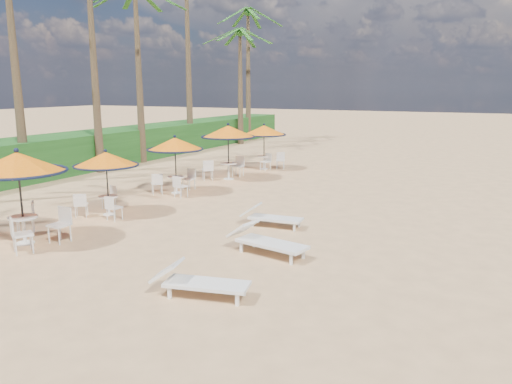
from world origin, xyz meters
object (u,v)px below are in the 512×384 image
Objects in this scene: station_0 at (21,174)px; lounger_mid at (265,240)px; station_1 at (105,167)px; lounger_far at (269,216)px; station_2 at (175,151)px; station_3 at (228,136)px; station_4 at (265,134)px; lounger_near at (197,281)px.

lounger_mid is (6.08, 2.06, -1.53)m from station_0.
station_1 is 1.14× the size of lounger_far.
station_3 is at bearing 85.22° from station_2.
station_3 is 1.09× the size of station_4.
lounger_near is at bearing -8.56° from station_0.
station_0 is 6.60m from lounger_mid.
station_3 is at bearing 104.10° from lounger_near.
station_4 is at bearing 84.87° from station_2.
station_0 reaches higher than station_4.
station_4 is at bearing 88.19° from station_0.
station_4 is at bearing 86.52° from station_1.
station_0 reaches higher than station_1.
station_4 is 13.31m from lounger_mid.
lounger_mid is at bearing -64.81° from station_4.
station_2 reaches higher than lounger_far.
lounger_mid is 2.53m from lounger_far.
lounger_mid is (5.95, -8.70, -1.59)m from station_3.
lounger_near is at bearing -85.63° from lounger_far.
station_3 is (0.33, 7.44, 0.36)m from station_1.
station_4 is (0.44, 14.04, -0.11)m from station_0.
station_1 is 0.97× the size of lounger_mid.
lounger_near reaches higher than lounger_far.
station_4 reaches higher than lounger_mid.
station_0 reaches higher than lounger_far.
station_4 is 10.82m from lounger_far.
station_2 is at bearing 148.07° from lounger_far.
lounger_near is 5.38m from lounger_far.
station_3 reaches higher than lounger_far.
station_4 is at bearing 126.21° from lounger_mid.
lounger_mid is (6.29, -1.25, -1.23)m from station_1.
station_0 is 1.01× the size of station_3.
station_0 is at bearing -91.81° from station_4.
station_1 reaches higher than lounger_far.
station_1 is at bearing 133.16° from lounger_near.
lounger_near is (5.86, -11.66, -1.62)m from station_3.
station_3 reaches higher than lounger_mid.
station_3 is 3.30m from station_4.
station_1 is 6.53m from lounger_mid.
station_2 is 8.16m from lounger_mid.
station_0 is 14.05m from station_4.
station_2 reaches higher than station_1.
station_3 is 10.66m from lounger_mid.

